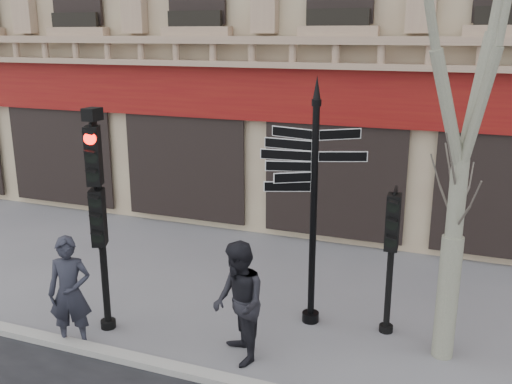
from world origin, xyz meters
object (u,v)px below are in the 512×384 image
Objects in this scene: pedestrian_a at (70,293)px; traffic_signal_main at (98,194)px; fingerpost at (315,162)px; pedestrian_b at (239,303)px; traffic_signal_secondary at (392,237)px.

traffic_signal_main is at bearing 53.08° from pedestrian_a.
fingerpost is at bearing 9.40° from pedestrian_a.
traffic_signal_main is 1.97× the size of pedestrian_b.
traffic_signal_secondary is at bearing -5.01° from traffic_signal_main.
fingerpost is 1.78m from traffic_signal_secondary.
traffic_signal_main reaches higher than traffic_signal_secondary.
traffic_signal_main is 2.03× the size of pedestrian_a.
traffic_signal_secondary is 1.31× the size of pedestrian_a.
traffic_signal_main is at bearing -163.76° from traffic_signal_secondary.
fingerpost is 1.75× the size of traffic_signal_secondary.
traffic_signal_main is 4.91m from traffic_signal_secondary.
fingerpost reaches higher than traffic_signal_secondary.
traffic_signal_main is at bearing -166.15° from fingerpost.
pedestrian_b is at bearing -27.05° from traffic_signal_main.
fingerpost reaches higher than traffic_signal_main.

